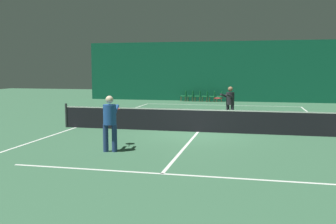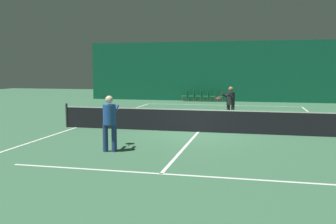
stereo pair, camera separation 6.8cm
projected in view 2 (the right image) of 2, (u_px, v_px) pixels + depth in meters
The scene contains 16 objects.
ground_plane at pixel (198, 132), 15.50m from camera, with size 60.00×60.00×0.00m, color #386647.
backdrop_curtain at pixel (226, 71), 30.06m from camera, with size 23.00×0.12×4.82m.
court_line_baseline_far at pixel (222, 105), 27.03m from camera, with size 11.00×0.10×0.00m.
court_line_service_far at pixel (214, 114), 21.70m from camera, with size 8.25×0.10×0.00m.
court_line_service_near at pixel (161, 174), 9.31m from camera, with size 8.25×0.10×0.00m.
court_line_sideline_left at pixel (76, 127), 16.72m from camera, with size 0.10×23.80×0.00m.
court_line_centre at pixel (198, 132), 15.50m from camera, with size 0.10×12.80×0.00m.
tennis_net at pixel (198, 120), 15.45m from camera, with size 12.00×0.10×1.07m.
player_near at pixel (110, 119), 11.74m from camera, with size 0.64×1.44×1.77m.
player_far at pixel (230, 101), 18.34m from camera, with size 1.04×1.37×1.74m.
courtside_chair_0 at pixel (185, 95), 30.46m from camera, with size 0.44×0.44×0.84m.
courtside_chair_1 at pixel (192, 95), 30.33m from camera, with size 0.44×0.44×0.84m.
courtside_chair_2 at pixel (200, 95), 30.20m from camera, with size 0.44×0.44×0.84m.
courtside_chair_3 at pixel (207, 96), 30.07m from camera, with size 0.44×0.44×0.84m.
courtside_chair_4 at pixel (214, 96), 29.95m from camera, with size 0.44×0.44×0.84m.
courtside_chair_5 at pixel (221, 96), 29.82m from camera, with size 0.44×0.44×0.84m.
Camera 2 is at (2.19, -15.20, 2.59)m, focal length 40.00 mm.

